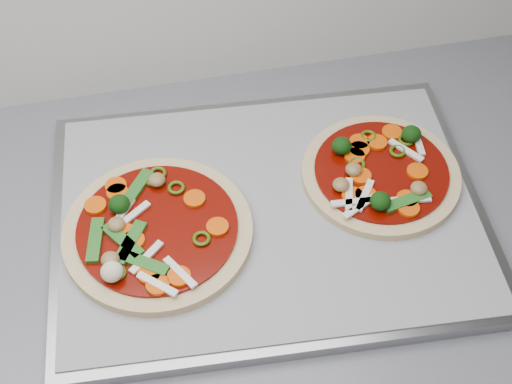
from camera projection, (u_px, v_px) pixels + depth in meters
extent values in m
cube|color=slate|center=(184.00, 274.00, 0.81)|extent=(3.60, 0.60, 0.04)
cube|color=gray|center=(268.00, 214.00, 0.83)|extent=(0.52, 0.40, 0.02)
cube|color=gray|center=(268.00, 209.00, 0.82)|extent=(0.50, 0.38, 0.00)
cylinder|color=tan|center=(158.00, 232.00, 0.79)|extent=(0.27, 0.27, 0.01)
cylinder|color=#660603|center=(157.00, 227.00, 0.79)|extent=(0.23, 0.23, 0.00)
torus|color=#38510A|center=(157.00, 181.00, 0.83)|extent=(0.03, 0.03, 0.00)
cube|color=#206419|center=(95.00, 240.00, 0.77)|extent=(0.02, 0.06, 0.00)
cylinder|color=#E54C06|center=(133.00, 240.00, 0.77)|extent=(0.03, 0.03, 0.00)
cylinder|color=#E54C06|center=(117.00, 193.00, 0.81)|extent=(0.03, 0.03, 0.00)
cylinder|color=#E54C06|center=(195.00, 199.00, 0.81)|extent=(0.03, 0.03, 0.00)
cylinder|color=#E54C06|center=(95.00, 205.00, 0.80)|extent=(0.03, 0.03, 0.00)
torus|color=#38510A|center=(176.00, 188.00, 0.82)|extent=(0.02, 0.02, 0.00)
ellipsoid|color=olive|center=(110.00, 259.00, 0.75)|extent=(0.02, 0.02, 0.01)
cube|color=white|center=(146.00, 257.00, 0.76)|extent=(0.04, 0.04, 0.00)
torus|color=#38510A|center=(201.00, 239.00, 0.77)|extent=(0.02, 0.02, 0.00)
cube|color=white|center=(180.00, 272.00, 0.75)|extent=(0.03, 0.05, 0.00)
cylinder|color=#E54C06|center=(149.00, 274.00, 0.75)|extent=(0.03, 0.03, 0.00)
cube|color=white|center=(133.00, 215.00, 0.79)|extent=(0.04, 0.03, 0.00)
ellipsoid|color=olive|center=(157.00, 180.00, 0.82)|extent=(0.03, 0.03, 0.01)
cylinder|color=#E54C06|center=(158.00, 285.00, 0.74)|extent=(0.03, 0.03, 0.00)
cube|color=#206419|center=(143.00, 263.00, 0.75)|extent=(0.06, 0.04, 0.00)
torus|color=#38510A|center=(117.00, 273.00, 0.75)|extent=(0.03, 0.03, 0.00)
cube|color=white|center=(121.00, 214.00, 0.79)|extent=(0.03, 0.04, 0.00)
cylinder|color=#E54C06|center=(116.00, 186.00, 0.82)|extent=(0.04, 0.04, 0.00)
cube|color=#206419|center=(123.00, 240.00, 0.77)|extent=(0.04, 0.06, 0.00)
torus|color=#38510A|center=(158.00, 173.00, 0.83)|extent=(0.02, 0.02, 0.00)
cylinder|color=#E54C06|center=(218.00, 227.00, 0.78)|extent=(0.03, 0.03, 0.00)
torus|color=#38510A|center=(154.00, 180.00, 0.83)|extent=(0.02, 0.02, 0.00)
cylinder|color=#E54C06|center=(125.00, 233.00, 0.78)|extent=(0.03, 0.03, 0.00)
cube|color=#206419|center=(136.00, 188.00, 0.82)|extent=(0.05, 0.06, 0.00)
ellipsoid|color=beige|center=(112.00, 272.00, 0.74)|extent=(0.03, 0.03, 0.02)
cube|color=white|center=(157.00, 284.00, 0.74)|extent=(0.04, 0.04, 0.00)
ellipsoid|color=#12370D|center=(119.00, 204.00, 0.79)|extent=(0.03, 0.03, 0.02)
ellipsoid|color=olive|center=(116.00, 224.00, 0.78)|extent=(0.03, 0.03, 0.01)
cube|color=#206419|center=(130.00, 242.00, 0.77)|extent=(0.04, 0.06, 0.00)
cylinder|color=#E54C06|center=(179.00, 276.00, 0.74)|extent=(0.03, 0.03, 0.00)
cylinder|color=tan|center=(381.00, 174.00, 0.85)|extent=(0.25, 0.25, 0.01)
cylinder|color=#660603|center=(381.00, 170.00, 0.84)|extent=(0.21, 0.21, 0.00)
cylinder|color=#E54C06|center=(353.00, 196.00, 0.81)|extent=(0.03, 0.03, 0.00)
torus|color=#38510A|center=(397.00, 151.00, 0.86)|extent=(0.03, 0.03, 0.00)
cylinder|color=#E54C06|center=(359.00, 150.00, 0.86)|extent=(0.03, 0.03, 0.00)
ellipsoid|color=#12370D|center=(342.00, 146.00, 0.85)|extent=(0.02, 0.02, 0.02)
cube|color=white|center=(360.00, 206.00, 0.80)|extent=(0.05, 0.03, 0.00)
cylinder|color=#E54C06|center=(359.00, 142.00, 0.87)|extent=(0.03, 0.03, 0.00)
cylinder|color=#E54C06|center=(361.00, 176.00, 0.83)|extent=(0.03, 0.03, 0.00)
cylinder|color=#E54C06|center=(366.00, 195.00, 0.81)|extent=(0.03, 0.03, 0.00)
ellipsoid|color=#12370D|center=(411.00, 134.00, 0.86)|extent=(0.03, 0.03, 0.02)
ellipsoid|color=olive|center=(354.00, 169.00, 0.83)|extent=(0.03, 0.03, 0.01)
cylinder|color=#E54C06|center=(417.00, 171.00, 0.84)|extent=(0.03, 0.03, 0.00)
cube|color=white|center=(410.00, 200.00, 0.81)|extent=(0.05, 0.01, 0.00)
cylinder|color=#E54C06|center=(407.00, 199.00, 0.81)|extent=(0.03, 0.03, 0.00)
ellipsoid|color=olive|center=(419.00, 188.00, 0.82)|extent=(0.02, 0.02, 0.01)
cube|color=white|center=(365.00, 195.00, 0.81)|extent=(0.03, 0.04, 0.00)
ellipsoid|color=#12370D|center=(380.00, 201.00, 0.80)|extent=(0.03, 0.03, 0.02)
cube|color=white|center=(418.00, 141.00, 0.87)|extent=(0.01, 0.05, 0.00)
cube|color=white|center=(406.00, 150.00, 0.86)|extent=(0.03, 0.04, 0.00)
cube|color=white|center=(352.00, 202.00, 0.81)|extent=(0.05, 0.01, 0.00)
torus|color=#38510A|center=(406.00, 140.00, 0.87)|extent=(0.03, 0.03, 0.00)
torus|color=#38510A|center=(357.00, 164.00, 0.84)|extent=(0.03, 0.03, 0.00)
ellipsoid|color=olive|center=(341.00, 185.00, 0.82)|extent=(0.03, 0.03, 0.01)
torus|color=#38510A|center=(368.00, 136.00, 0.87)|extent=(0.03, 0.03, 0.00)
cube|color=white|center=(349.00, 195.00, 0.81)|extent=(0.02, 0.05, 0.00)
cube|color=#206419|center=(407.00, 201.00, 0.81)|extent=(0.06, 0.03, 0.00)
cylinder|color=#E54C06|center=(408.00, 208.00, 0.80)|extent=(0.03, 0.03, 0.00)
cylinder|color=#E54C06|center=(392.00, 132.00, 0.88)|extent=(0.04, 0.04, 0.00)
cylinder|color=#E54C06|center=(377.00, 142.00, 0.87)|extent=(0.03, 0.03, 0.00)
cylinder|color=#E54C06|center=(355.00, 156.00, 0.85)|extent=(0.03, 0.03, 0.00)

